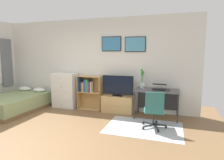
% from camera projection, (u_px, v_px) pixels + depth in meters
% --- Properties ---
extents(ground_plane, '(7.20, 7.20, 0.00)m').
position_uv_depth(ground_plane, '(45.00, 140.00, 3.71)').
color(ground_plane, brown).
extents(wall_back_with_posters, '(6.12, 0.09, 2.70)m').
position_uv_depth(wall_back_with_posters, '(94.00, 64.00, 5.81)').
color(wall_back_with_posters, silver).
rests_on(wall_back_with_posters, ground_plane).
extents(area_rug, '(1.70, 1.20, 0.01)m').
position_uv_depth(area_rug, '(144.00, 127.00, 4.33)').
color(area_rug, '#B2B7BC').
rests_on(area_rug, ground_plane).
extents(bed, '(1.44, 1.97, 0.58)m').
position_uv_depth(bed, '(15.00, 102.00, 5.65)').
color(bed, brown).
rests_on(bed, ground_plane).
extents(dresser, '(0.74, 0.46, 1.08)m').
position_uv_depth(dresser, '(65.00, 90.00, 5.93)').
color(dresser, white).
rests_on(dresser, ground_plane).
extents(bookshelf, '(0.74, 0.30, 1.01)m').
position_uv_depth(bookshelf, '(88.00, 89.00, 5.75)').
color(bookshelf, tan).
rests_on(bookshelf, ground_plane).
extents(tv_stand, '(0.90, 0.41, 0.48)m').
position_uv_depth(tv_stand, '(118.00, 104.00, 5.46)').
color(tv_stand, tan).
rests_on(tv_stand, ground_plane).
extents(television, '(0.90, 0.16, 0.58)m').
position_uv_depth(television, '(118.00, 86.00, 5.37)').
color(television, black).
rests_on(television, tv_stand).
extents(desk, '(1.12, 0.64, 0.74)m').
position_uv_depth(desk, '(157.00, 94.00, 5.04)').
color(desk, '#4C4C4F').
rests_on(desk, ground_plane).
extents(office_chair, '(0.58, 0.58, 0.86)m').
position_uv_depth(office_chair, '(154.00, 109.00, 4.19)').
color(office_chair, '#232326').
rests_on(office_chair, ground_plane).
extents(laptop, '(0.37, 0.39, 0.16)m').
position_uv_depth(laptop, '(159.00, 87.00, 4.97)').
color(laptop, black).
rests_on(laptop, desk).
extents(computer_mouse, '(0.06, 0.10, 0.03)m').
position_uv_depth(computer_mouse, '(168.00, 90.00, 4.80)').
color(computer_mouse, '#262628').
rests_on(computer_mouse, desk).
extents(bamboo_vase, '(0.10, 0.11, 0.52)m').
position_uv_depth(bamboo_vase, '(142.00, 79.00, 5.21)').
color(bamboo_vase, silver).
rests_on(bamboo_vase, desk).
extents(wine_glass, '(0.07, 0.07, 0.18)m').
position_uv_depth(wine_glass, '(144.00, 84.00, 5.00)').
color(wine_glass, silver).
rests_on(wine_glass, desk).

